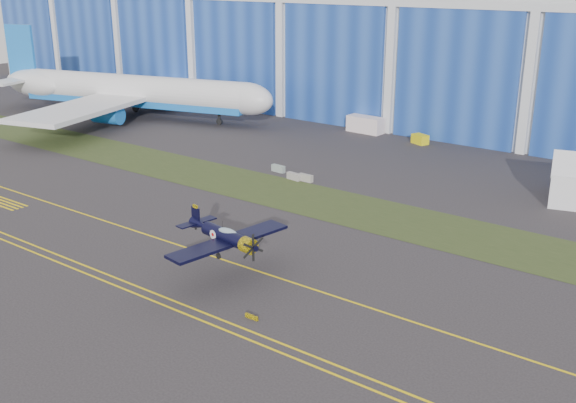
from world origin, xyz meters
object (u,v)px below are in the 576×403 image
Objects in this scene: warbird at (225,236)px; tug at (420,139)px; jetliner at (131,57)px; shipping_container at (365,124)px.

warbird is 5.28× the size of tug.
jetliner reaches higher than warbird.
shipping_container is at bearing 5.04° from jetliner.
warbird is 71.37m from jetliner.
shipping_container is (39.73, 14.45, -9.46)m from jetliner.
jetliner is at bearing -157.40° from shipping_container.
shipping_container is at bearing 117.90° from warbird.
jetliner is 43.32m from shipping_container.
jetliner is at bearing -142.58° from tug.
warbird is 0.18× the size of jetliner.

